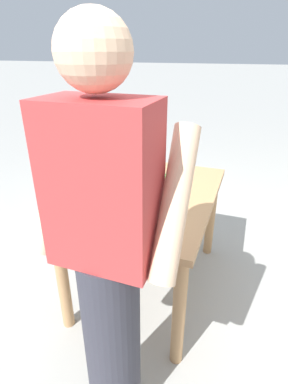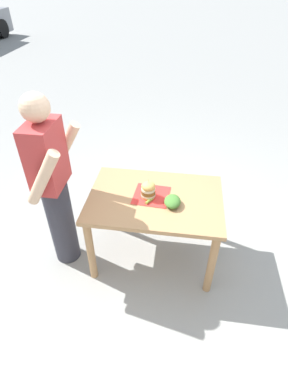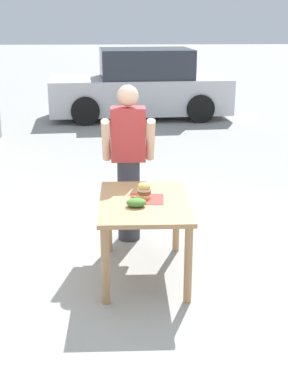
# 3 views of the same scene
# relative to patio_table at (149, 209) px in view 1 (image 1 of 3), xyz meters

# --- Properties ---
(ground_plane) EXTENTS (80.00, 80.00, 0.00)m
(ground_plane) POSITION_rel_patio_table_xyz_m (0.00, 0.00, -0.63)
(ground_plane) COLOR #9E9E99
(patio_table) EXTENTS (0.82, 1.19, 0.75)m
(patio_table) POSITION_rel_patio_table_xyz_m (0.00, 0.00, 0.00)
(patio_table) COLOR tan
(patio_table) RESTS_ON ground
(serving_paper) EXTENTS (0.33, 0.33, 0.00)m
(serving_paper) POSITION_rel_patio_table_xyz_m (0.02, 0.04, 0.12)
(serving_paper) COLOR red
(serving_paper) RESTS_ON patio_table
(sandwich) EXTENTS (0.13, 0.13, 0.19)m
(sandwich) POSITION_rel_patio_table_xyz_m (0.00, 0.06, 0.20)
(sandwich) COLOR #E5B25B
(sandwich) RESTS_ON serving_paper
(pickle_spear) EXTENTS (0.08, 0.07, 0.02)m
(pickle_spear) POSITION_rel_patio_table_xyz_m (-0.08, 0.05, 0.13)
(pickle_spear) COLOR #8EA83D
(pickle_spear) RESTS_ON serving_paper
(side_salad) EXTENTS (0.18, 0.14, 0.08)m
(side_salad) POSITION_rel_patio_table_xyz_m (-0.08, -0.16, 0.16)
(side_salad) COLOR #477F33
(side_salad) RESTS_ON patio_table
(diner_across_table) EXTENTS (0.55, 0.35, 1.69)m
(diner_across_table) POSITION_rel_patio_table_xyz_m (-0.14, 0.86, 0.26)
(diner_across_table) COLOR #33333D
(diner_across_table) RESTS_ON ground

